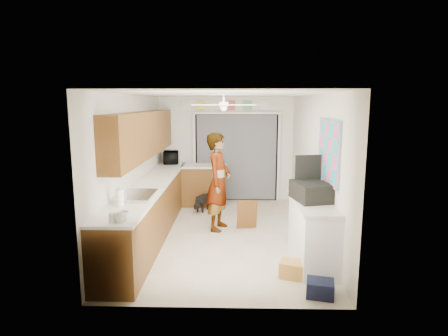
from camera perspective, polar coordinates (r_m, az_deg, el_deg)
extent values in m
plane|color=#C0AD9A|center=(6.92, -0.08, -10.00)|extent=(5.00, 5.00, 0.00)
plane|color=white|center=(6.51, -0.09, 11.17)|extent=(5.00, 5.00, 0.00)
plane|color=white|center=(9.07, 0.33, 2.89)|extent=(3.20, 0.00, 3.20)
plane|color=white|center=(4.16, -1.00, -5.48)|extent=(3.20, 0.00, 3.20)
plane|color=white|center=(6.83, -13.62, 0.31)|extent=(0.00, 5.00, 5.00)
plane|color=white|center=(6.75, 13.62, 0.20)|extent=(0.00, 5.00, 5.00)
cube|color=brown|center=(6.94, -10.95, -6.23)|extent=(0.60, 4.80, 0.90)
cube|color=white|center=(6.82, -10.99, -2.43)|extent=(0.62, 4.80, 0.04)
cube|color=brown|center=(6.92, -12.10, 5.08)|extent=(0.32, 4.00, 0.80)
cube|color=silver|center=(5.87, -13.09, -4.16)|extent=(0.50, 0.76, 0.06)
cylinder|color=silver|center=(5.89, -14.91, -3.22)|extent=(0.03, 0.03, 0.22)
cube|color=brown|center=(8.74, -3.02, -2.72)|extent=(1.00, 0.60, 0.90)
cube|color=white|center=(8.65, -3.05, 0.32)|extent=(1.04, 0.64, 0.04)
cube|color=black|center=(9.07, 1.91, 1.61)|extent=(2.00, 0.06, 2.10)
cube|color=slate|center=(9.03, 1.91, 1.57)|extent=(1.90, 0.03, 2.05)
cube|color=white|center=(9.09, -4.54, 1.60)|extent=(0.06, 0.04, 2.10)
cube|color=white|center=(9.11, 8.34, 1.54)|extent=(0.06, 0.04, 2.10)
cube|color=white|center=(8.95, 1.95, 8.37)|extent=(2.10, 0.04, 0.06)
cube|color=#F4E251|center=(9.01, -3.54, 9.52)|extent=(0.22, 0.02, 0.22)
cube|color=#D55056|center=(8.98, 0.98, 9.53)|extent=(0.22, 0.02, 0.22)
cube|color=#65B16E|center=(8.98, 3.57, 9.51)|extent=(0.22, 0.02, 0.22)
cube|color=white|center=(9.01, 6.15, 9.48)|extent=(0.22, 0.02, 0.22)
cube|color=silver|center=(9.05, -5.78, 9.49)|extent=(0.22, 0.02, 0.26)
cube|color=white|center=(5.76, 13.34, -9.69)|extent=(0.50, 1.40, 0.90)
cube|color=white|center=(5.62, 13.43, -5.17)|extent=(0.54, 1.44, 0.04)
cube|color=#E05286|center=(5.73, 15.66, 2.47)|extent=(0.03, 1.15, 0.95)
cube|color=white|center=(6.71, -0.04, 9.60)|extent=(1.14, 1.14, 0.24)
imported|color=black|center=(8.97, -8.05, 1.62)|extent=(0.41, 0.55, 0.28)
imported|color=white|center=(4.76, -15.02, -7.03)|extent=(0.16, 0.16, 0.11)
cylinder|color=silver|center=(4.66, -15.57, -7.29)|extent=(0.10, 0.10, 0.13)
cylinder|color=silver|center=(4.69, -16.68, -7.29)|extent=(0.10, 0.10, 0.12)
cylinder|color=white|center=(5.40, -15.59, -4.36)|extent=(0.13, 0.13, 0.24)
cube|color=black|center=(5.64, 13.16, -3.49)|extent=(0.59, 0.71, 0.27)
cube|color=yellow|center=(5.66, 13.11, -4.58)|extent=(0.56, 0.66, 0.02)
cube|color=black|center=(5.87, 12.69, -0.47)|extent=(0.42, 0.12, 0.50)
cube|color=#B98D3A|center=(5.37, 10.52, -14.96)|extent=(0.42, 0.36, 0.22)
cube|color=black|center=(4.98, 14.44, -17.35)|extent=(0.38, 0.34, 0.20)
cube|color=brown|center=(7.10, 3.53, -7.08)|extent=(0.40, 0.20, 0.56)
imported|color=white|center=(6.95, -0.85, -2.11)|extent=(0.60, 0.75, 1.82)
cube|color=black|center=(8.29, -3.29, -5.24)|extent=(0.38, 0.54, 0.39)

